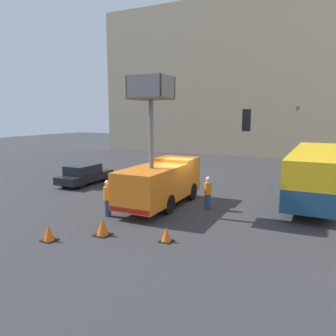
{
  "coord_description": "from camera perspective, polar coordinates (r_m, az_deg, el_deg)",
  "views": [
    {
      "loc": [
        7.32,
        -16.56,
        5.02
      ],
      "look_at": [
        -0.8,
        0.05,
        2.04
      ],
      "focal_mm": 35.0,
      "sensor_mm": 36.0,
      "label": 1
    }
  ],
  "objects": [
    {
      "name": "road_worker_directing",
      "position": [
        17.79,
        6.96,
        -4.34
      ],
      "size": [
        0.38,
        0.38,
        1.78
      ],
      "rotation": [
        0.0,
        0.0,
        2.96
      ],
      "color": "navy",
      "rests_on": "ground_plane"
    },
    {
      "name": "parked_car_curbside",
      "position": [
        24.75,
        -14.33,
        -1.08
      ],
      "size": [
        1.79,
        4.57,
        1.47
      ],
      "color": "black",
      "rests_on": "ground_plane"
    },
    {
      "name": "city_bus",
      "position": [
        21.53,
        24.14,
        -0.3
      ],
      "size": [
        2.48,
        11.34,
        2.97
      ],
      "rotation": [
        0.0,
        0.0,
        1.59
      ],
      "color": "navy",
      "rests_on": "ground_plane"
    },
    {
      "name": "traffic_light_pole",
      "position": [
        13.99,
        23.1,
        3.57
      ],
      "size": [
        4.11,
        3.85,
        5.57
      ],
      "color": "slate",
      "rests_on": "ground_plane"
    },
    {
      "name": "building_backdrop_far",
      "position": [
        45.88,
        17.32,
        14.51
      ],
      "size": [
        44.0,
        10.0,
        19.23
      ],
      "color": "tan",
      "rests_on": "ground_plane"
    },
    {
      "name": "utility_truck",
      "position": [
        17.97,
        -1.34,
        -2.0
      ],
      "size": [
        2.27,
        6.32,
        6.94
      ],
      "color": "orange",
      "rests_on": "ground_plane"
    },
    {
      "name": "traffic_cone_mid_road",
      "position": [
        14.3,
        -20.02,
        -10.64
      ],
      "size": [
        0.57,
        0.57,
        0.65
      ],
      "color": "black",
      "rests_on": "ground_plane"
    },
    {
      "name": "ground_plane",
      "position": [
        18.79,
        2.15,
        -6.33
      ],
      "size": [
        120.0,
        120.0,
        0.0
      ],
      "primitive_type": "plane",
      "color": "#333335"
    },
    {
      "name": "road_worker_near_truck",
      "position": [
        16.68,
        -10.49,
        -5.21
      ],
      "size": [
        0.38,
        0.38,
        1.84
      ],
      "rotation": [
        0.0,
        0.0,
        0.07
      ],
      "color": "navy",
      "rests_on": "ground_plane"
    },
    {
      "name": "traffic_cone_far_side",
      "position": [
        13.39,
        -0.3,
        -11.55
      ],
      "size": [
        0.53,
        0.53,
        0.6
      ],
      "color": "black",
      "rests_on": "ground_plane"
    },
    {
      "name": "traffic_cone_near_truck",
      "position": [
        14.3,
        -11.33,
        -10.04
      ],
      "size": [
        0.66,
        0.66,
        0.76
      ],
      "color": "black",
      "rests_on": "ground_plane"
    }
  ]
}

